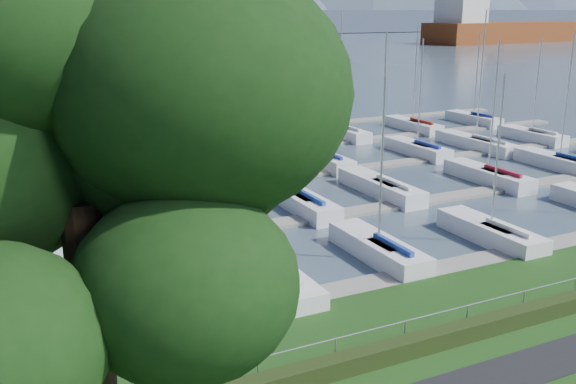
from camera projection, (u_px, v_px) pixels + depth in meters
path at (480, 383)px, 22.03m from camera, size 160.00×2.00×0.04m
water at (8, 43)px, 249.27m from camera, size 800.00×540.00×0.20m
hedge at (432, 340)px, 24.18m from camera, size 80.00×0.70×0.70m
fence at (427, 316)px, 24.29m from camera, size 80.00×0.04×0.04m
docks at (204, 187)px, 47.13m from camera, size 90.00×41.60×0.25m
tree at (98, 143)px, 10.81m from camera, size 8.83×7.72×13.90m
crane at (291, 102)px, 50.86m from camera, size 4.82×13.35×22.35m
cargo_ship_mid at (90, 36)px, 221.71m from camera, size 95.51×42.17×21.50m
cargo_ship_east at (499, 32)px, 251.07m from camera, size 76.74×27.08×21.50m
sailboat_fleet at (181, 108)px, 48.07m from camera, size 75.52×49.20×12.90m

